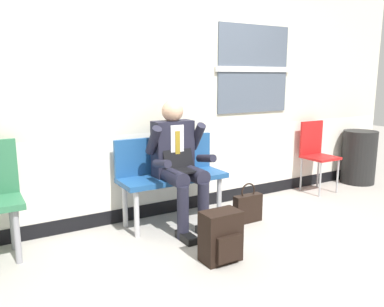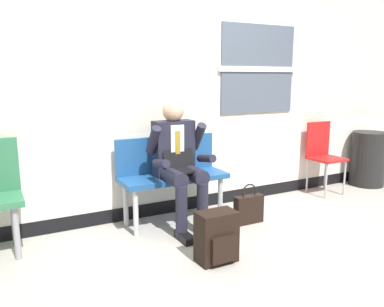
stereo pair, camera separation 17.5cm
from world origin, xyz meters
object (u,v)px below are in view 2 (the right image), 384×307
object	(u,v)px
bench_with_person	(171,171)
trash_bin	(368,159)
backpack	(217,237)
person_seated	(179,161)
folding_chair	(322,151)
handbag	(249,209)

from	to	relation	value
bench_with_person	trash_bin	distance (m)	2.98
bench_with_person	backpack	distance (m)	1.06
person_seated	folding_chair	size ratio (longest dim) A/B	1.38
person_seated	backpack	bearing A→B (deg)	-94.09
trash_bin	folding_chair	bearing A→B (deg)	176.56
backpack	folding_chair	world-z (taller)	folding_chair
folding_chair	trash_bin	world-z (taller)	folding_chair
handbag	folding_chair	xyz separation A→B (m)	(1.48, 0.47, 0.39)
backpack	trash_bin	size ratio (longest dim) A/B	0.57
bench_with_person	person_seated	world-z (taller)	person_seated
bench_with_person	handbag	world-z (taller)	bench_with_person
backpack	handbag	world-z (taller)	backpack
handbag	trash_bin	xyz separation A→B (m)	(2.31, 0.42, 0.21)
handbag	folding_chair	distance (m)	1.61
bench_with_person	backpack	world-z (taller)	bench_with_person
bench_with_person	handbag	bearing A→B (deg)	-33.38
handbag	backpack	bearing A→B (deg)	-141.96
backpack	folding_chair	xyz separation A→B (m)	(2.21, 1.04, 0.34)
person_seated	trash_bin	size ratio (longest dim) A/B	1.69
folding_chair	handbag	bearing A→B (deg)	-162.36
bench_with_person	trash_bin	xyz separation A→B (m)	(2.97, -0.02, -0.16)
trash_bin	bench_with_person	bearing A→B (deg)	179.67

